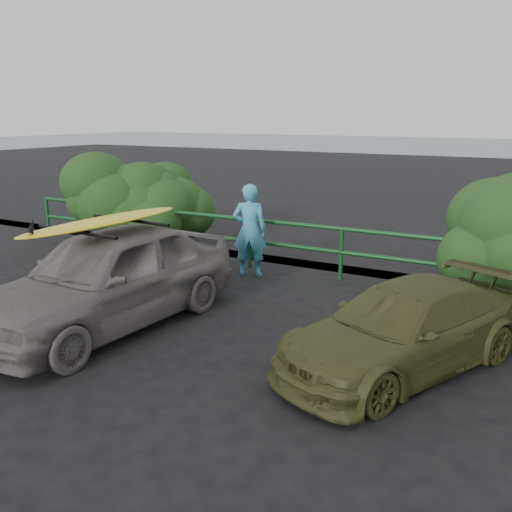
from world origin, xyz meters
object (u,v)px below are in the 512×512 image
Objects in this scene: guardrail at (293,248)px; surfboard at (104,221)px; sedan at (108,277)px; man at (250,230)px; olive_vehicle at (404,328)px.

surfboard is (-1.12, -3.96, 1.08)m from guardrail.
sedan reaches higher than guardrail.
surfboard reaches higher than sedan.
man reaches higher than sedan.
sedan reaches higher than olive_vehicle.
guardrail is 4.12m from sedan.
guardrail is 7.73× the size of man.
sedan is 1.50× the size of surfboard.
man is (0.44, 3.42, 0.16)m from sedan.
man reaches higher than guardrail.
surfboard is at bearing 59.63° from man.
olive_vehicle is at bearing 12.08° from sedan.
surfboard reaches higher than guardrail.
olive_vehicle is 1.24× the size of surfboard.
olive_vehicle is at bearing 12.08° from surfboard.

